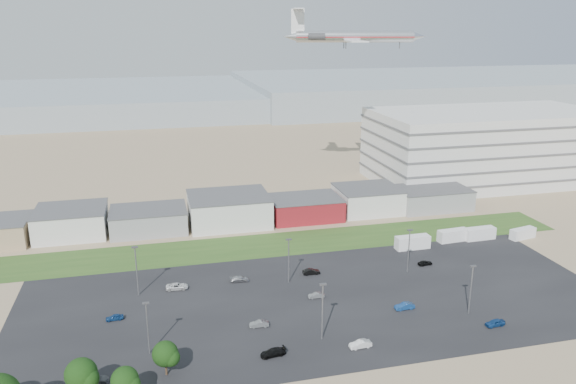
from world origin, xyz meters
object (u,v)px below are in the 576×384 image
object	(u,v)px
parked_car_1	(405,306)
parked_car_3	(273,352)
parked_car_2	(495,323)
parked_car_11	(311,272)
parked_car_10	(95,379)
parked_car_8	(425,263)
box_trailer_a	(412,242)
parked_car_13	(360,344)
parked_car_5	(115,317)
parked_car_7	(316,295)
parked_car_9	(177,286)
parked_car_6	(240,279)
parked_car_4	(259,324)
airliner	(355,36)

from	to	relation	value
parked_car_1	parked_car_3	distance (m)	30.27
parked_car_2	parked_car_11	size ratio (longest dim) A/B	0.97
parked_car_10	parked_car_11	world-z (taller)	parked_car_11
parked_car_3	parked_car_8	distance (m)	50.96
box_trailer_a	parked_car_3	distance (m)	58.41
parked_car_13	parked_car_11	bearing A→B (deg)	176.83
parked_car_3	parked_car_10	distance (m)	28.65
parked_car_1	parked_car_5	size ratio (longest dim) A/B	1.21
parked_car_7	parked_car_9	size ratio (longest dim) A/B	0.72
parked_car_6	parked_car_7	world-z (taller)	parked_car_6
parked_car_2	parked_car_6	distance (m)	52.67
parked_car_1	parked_car_3	bearing A→B (deg)	-73.13
parked_car_10	parked_car_13	size ratio (longest dim) A/B	1.05
parked_car_5	parked_car_3	bearing A→B (deg)	50.66
parked_car_3	parked_car_11	bearing A→B (deg)	145.71
parked_car_13	parked_car_6	bearing A→B (deg)	-155.58
parked_car_1	parked_car_2	bearing A→B (deg)	51.94
parked_car_10	parked_car_11	bearing A→B (deg)	-52.89
parked_car_11	parked_car_3	bearing A→B (deg)	153.46
box_trailer_a	parked_car_4	world-z (taller)	box_trailer_a
parked_car_1	parked_car_5	xyz separation A→B (m)	(-55.33, 9.27, -0.10)
parked_car_2	parked_car_5	distance (m)	71.55
airliner	parked_car_1	xyz separation A→B (m)	(-19.69, -85.86, -49.62)
parked_car_1	parked_car_6	world-z (taller)	parked_car_1
parked_car_1	parked_car_8	bearing A→B (deg)	141.30
parked_car_6	parked_car_10	bearing A→B (deg)	141.36
parked_car_9	parked_car_13	distance (m)	42.51
parked_car_2	parked_car_4	distance (m)	43.94
parked_car_4	parked_car_3	bearing A→B (deg)	7.12
parked_car_8	parked_car_11	bearing A→B (deg)	81.27
parked_car_4	parked_car_5	bearing A→B (deg)	-104.54
parked_car_1	parked_car_8	size ratio (longest dim) A/B	1.15
box_trailer_a	parked_car_5	bearing A→B (deg)	-165.66
parked_car_2	parked_car_9	size ratio (longest dim) A/B	0.82
box_trailer_a	parked_car_7	size ratio (longest dim) A/B	2.60
parked_car_10	parked_car_6	bearing A→B (deg)	-39.68
parked_car_1	parked_car_9	size ratio (longest dim) A/B	0.86
parked_car_6	parked_car_9	xyz separation A→B (m)	(-13.47, -0.59, 0.05)
parked_car_7	parked_car_11	size ratio (longest dim) A/B	0.85
parked_car_3	parked_car_6	distance (m)	29.88
parked_car_2	parked_car_7	world-z (taller)	parked_car_2
box_trailer_a	parked_car_3	xyz separation A→B (m)	(-44.16, -38.22, -1.00)
box_trailer_a	parked_car_13	distance (m)	48.85
parked_car_2	parked_car_6	xyz separation A→B (m)	(-43.18, 30.15, -0.05)
parked_car_5	parked_car_6	bearing A→B (deg)	109.06
parked_car_2	parked_car_3	world-z (taller)	parked_car_2
parked_car_5	parked_car_11	bearing A→B (deg)	100.31
parked_car_4	parked_car_9	xyz separation A→B (m)	(-13.93, 19.33, 0.05)
parked_car_3	parked_car_6	bearing A→B (deg)	174.82
parked_car_7	parked_car_4	bearing A→B (deg)	-54.64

